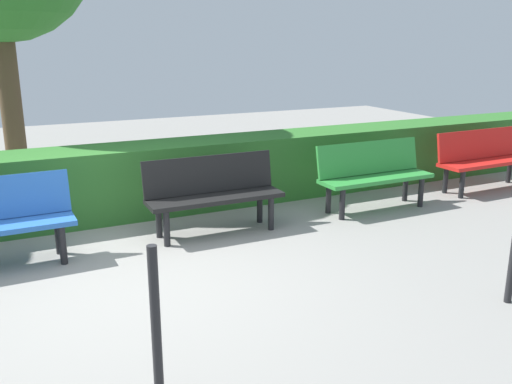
{
  "coord_description": "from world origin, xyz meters",
  "views": [
    {
      "loc": [
        0.97,
        4.7,
        2.11
      ],
      "look_at": [
        -1.47,
        -0.39,
        0.55
      ],
      "focal_mm": 38.55,
      "sensor_mm": 36.0,
      "label": 1
    }
  ],
  "objects": [
    {
      "name": "bench_green",
      "position": [
        -3.35,
        -0.82,
        0.48
      ],
      "size": [
        1.54,
        0.47,
        0.86
      ],
      "rotation": [
        0.0,
        0.0,
        0.01
      ],
      "color": "#2D8C38",
      "rests_on": "ground_plane"
    },
    {
      "name": "bench_red",
      "position": [
        -5.41,
        -0.91,
        0.48
      ],
      "size": [
        1.63,
        0.49,
        0.86
      ],
      "rotation": [
        0.0,
        0.0,
        0.02
      ],
      "color": "red",
      "rests_on": "ground_plane"
    },
    {
      "name": "railing_post_far",
      "position": [
        0.25,
        1.84,
        0.5
      ],
      "size": [
        0.06,
        0.06,
        1.0
      ],
      "primitive_type": "cylinder",
      "color": "black",
      "rests_on": "ground_plane"
    },
    {
      "name": "ground_plane",
      "position": [
        0.0,
        0.0,
        0.0
      ],
      "size": [
        20.74,
        20.74,
        0.0
      ],
      "primitive_type": "plane",
      "color": "gray"
    },
    {
      "name": "bench_black",
      "position": [
        -1.17,
        -0.87,
        0.48
      ],
      "size": [
        1.54,
        0.46,
        0.86
      ],
      "rotation": [
        0.0,
        0.0,
        -0.01
      ],
      "color": "black",
      "rests_on": "ground_plane"
    },
    {
      "name": "hedge_row",
      "position": [
        -1.02,
        -1.91,
        0.43
      ],
      "size": [
        16.74,
        0.74,
        0.87
      ],
      "primitive_type": "cube",
      "color": "#2D6B28",
      "rests_on": "ground_plane"
    }
  ]
}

